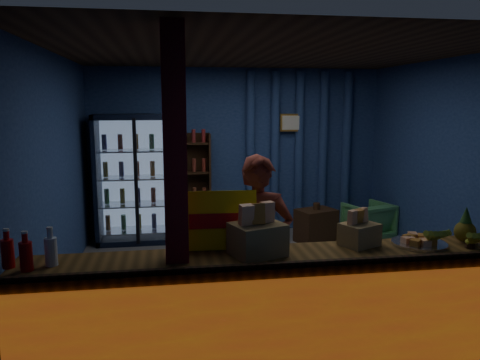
# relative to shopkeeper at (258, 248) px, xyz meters

# --- Properties ---
(ground) EXTENTS (4.60, 4.60, 0.00)m
(ground) POSITION_rel_shopkeeper_xyz_m (0.34, 1.30, -0.81)
(ground) COLOR #515154
(ground) RESTS_ON ground
(room_walls) EXTENTS (4.60, 4.60, 4.60)m
(room_walls) POSITION_rel_shopkeeper_xyz_m (0.34, 1.30, 0.76)
(room_walls) COLOR navy
(room_walls) RESTS_ON ground
(counter) EXTENTS (4.40, 0.57, 0.99)m
(counter) POSITION_rel_shopkeeper_xyz_m (0.34, -0.61, -0.34)
(counter) COLOR brown
(counter) RESTS_ON ground
(support_post) EXTENTS (0.16, 0.16, 2.60)m
(support_post) POSITION_rel_shopkeeper_xyz_m (-0.71, -0.60, 0.49)
(support_post) COLOR maroon
(support_post) RESTS_ON ground
(beverage_cooler) EXTENTS (1.20, 0.62, 1.90)m
(beverage_cooler) POSITION_rel_shopkeeper_xyz_m (-1.21, 3.21, 0.12)
(beverage_cooler) COLOR black
(beverage_cooler) RESTS_ON ground
(bottle_shelf) EXTENTS (0.50, 0.28, 1.60)m
(bottle_shelf) POSITION_rel_shopkeeper_xyz_m (-0.36, 3.35, -0.02)
(bottle_shelf) COLOR #371E11
(bottle_shelf) RESTS_ON ground
(curtain_folds) EXTENTS (1.74, 0.14, 2.50)m
(curtain_folds) POSITION_rel_shopkeeper_xyz_m (1.34, 3.44, 0.49)
(curtain_folds) COLOR navy
(curtain_folds) RESTS_ON room_walls
(framed_picture) EXTENTS (0.36, 0.04, 0.28)m
(framed_picture) POSITION_rel_shopkeeper_xyz_m (1.19, 3.39, 0.94)
(framed_picture) COLOR gold
(framed_picture) RESTS_ON room_walls
(shopkeeper) EXTENTS (0.68, 0.53, 1.63)m
(shopkeeper) POSITION_rel_shopkeeper_xyz_m (0.00, 0.00, 0.00)
(shopkeeper) COLOR maroon
(shopkeeper) RESTS_ON ground
(green_chair) EXTENTS (0.77, 0.78, 0.57)m
(green_chair) POSITION_rel_shopkeeper_xyz_m (2.24, 2.71, -0.53)
(green_chair) COLOR #53A65D
(green_chair) RESTS_ON ground
(side_table) EXTENTS (0.65, 0.56, 0.60)m
(side_table) POSITION_rel_shopkeeper_xyz_m (1.40, 2.68, -0.56)
(side_table) COLOR #371E11
(side_table) RESTS_ON ground
(yellow_sign) EXTENTS (0.57, 0.13, 0.45)m
(yellow_sign) POSITION_rel_shopkeeper_xyz_m (-0.38, -0.38, 0.36)
(yellow_sign) COLOR yellow
(yellow_sign) RESTS_ON counter
(soda_bottles) EXTENTS (0.37, 0.16, 0.27)m
(soda_bottles) POSITION_rel_shopkeeper_xyz_m (-1.71, -0.60, 0.25)
(soda_bottles) COLOR #AD0B0B
(soda_bottles) RESTS_ON counter
(snack_box_left) EXTENTS (0.45, 0.41, 0.39)m
(snack_box_left) POSITION_rel_shopkeeper_xyz_m (-0.12, -0.57, 0.27)
(snack_box_left) COLOR tan
(snack_box_left) RESTS_ON counter
(snack_box_centre) EXTENTS (0.34, 0.32, 0.29)m
(snack_box_centre) POSITION_rel_shopkeeper_xyz_m (0.72, -0.46, 0.24)
(snack_box_centre) COLOR tan
(snack_box_centre) RESTS_ON counter
(pastry_tray) EXTENTS (0.43, 0.43, 0.07)m
(pastry_tray) POSITION_rel_shopkeeper_xyz_m (1.19, -0.53, 0.16)
(pastry_tray) COLOR silver
(pastry_tray) RESTS_ON counter
(banana_bunches) EXTENTS (0.83, 0.31, 0.18)m
(banana_bunches) POSITION_rel_shopkeeper_xyz_m (1.54, -0.64, 0.23)
(banana_bunches) COLOR yellow
(banana_bunches) RESTS_ON counter
(pineapple) EXTENTS (0.17, 0.17, 0.29)m
(pineapple) POSITION_rel_shopkeeper_xyz_m (1.58, -0.53, 0.26)
(pineapple) COLOR olive
(pineapple) RESTS_ON counter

